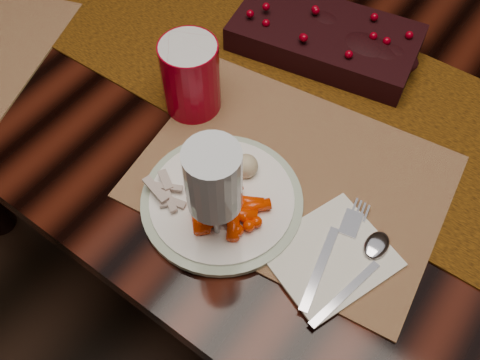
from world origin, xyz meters
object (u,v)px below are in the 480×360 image
Objects in this scene: placemat_main at (293,176)px; mashed_potatoes at (235,158)px; dinner_plate at (222,200)px; baby_carrots at (224,210)px; red_cup at (191,77)px; dining_table at (318,200)px; centerpiece at (325,34)px; napkin at (330,256)px; turkey_shreds at (168,192)px; wine_glass at (215,200)px.

mashed_potatoes reaches higher than placemat_main.
dinner_plate is at bearing -72.37° from mashed_potatoes.
baby_carrots reaches higher than placemat_main.
mashed_potatoes is at bearing -26.92° from red_cup.
dining_table is at bearing 84.74° from dinner_plate.
centerpiece is 0.29m from placemat_main.
dining_table is 14.10× the size of red_cup.
napkin reaches higher than placemat_main.
centerpiece is 5.03× the size of turkey_shreds.
wine_glass is at bearing -2.40° from turkey_shreds.
centerpiece is at bearing 143.07° from dining_table.
dinner_plate is at bearing 135.74° from baby_carrots.
baby_carrots is 0.23m from red_cup.
centerpiece reaches higher than placemat_main.
wine_glass reaches higher than baby_carrots.
baby_carrots is at bearing -146.00° from napkin.
dining_table is 0.54m from turkey_shreds.
dinner_plate is at bearing -127.04° from placemat_main.
wine_glass is at bearing -79.38° from centerpiece.
red_cup is at bearing 166.37° from placemat_main.
dinner_plate is (0.05, -0.37, -0.02)m from centerpiece.
baby_carrots is (0.07, -0.39, -0.01)m from centerpiece.
dining_table is at bearing 45.06° from red_cup.
baby_carrots is at bearing 15.44° from turkey_shreds.
wine_glass is (0.18, -0.17, 0.03)m from red_cup.
centerpiece is 3.25× the size of baby_carrots.
baby_carrots is at bearing -91.55° from dining_table.
dinner_plate is at bearing 33.07° from turkey_shreds.
turkey_shreds is 0.32× the size of wine_glass.
turkey_shreds is at bearing -164.56° from baby_carrots.
turkey_shreds is at bearing -137.84° from placemat_main.
red_cup reaches higher than mashed_potatoes.
red_cup reaches higher than dinner_plate.
centerpiece is 0.71× the size of placemat_main.
napkin is at bearing 14.23° from turkey_shreds.
dining_table is at bearing -36.93° from centerpiece.
dining_table is 0.51m from red_cup.
baby_carrots reaches higher than dinner_plate.
red_cup is at bearing 141.08° from dinner_plate.
baby_carrots is 0.62× the size of napkin.
turkey_shreds is at bearing -92.03° from centerpiece.
dining_table is 5.56× the size of centerpiece.
baby_carrots reaches higher than napkin.
placemat_main is 5.82× the size of mashed_potatoes.
dining_table is 0.50m from dinner_plate.
red_cup is at bearing 153.08° from mashed_potatoes.
centerpiece reaches higher than turkey_shreds.
centerpiece is 0.32m from mashed_potatoes.
wine_glass is (-0.15, -0.06, 0.09)m from napkin.
placemat_main is at bearing 31.24° from mashed_potatoes.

